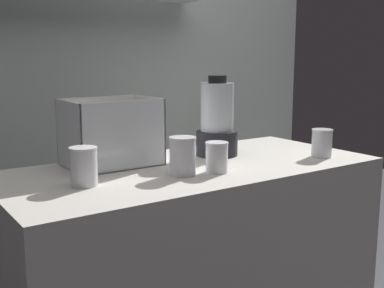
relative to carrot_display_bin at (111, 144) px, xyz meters
name	(u,v)px	position (x,y,z in m)	size (l,w,h in m)	color
counter	(192,279)	(0.24, -0.17, -0.53)	(1.40, 0.64, 0.90)	beige
back_wall_unit	(102,64)	(0.24, 0.59, 0.28)	(2.60, 0.24, 2.50)	silver
carrot_display_bin	(111,144)	(0.00, 0.00, 0.00)	(0.33, 0.24, 0.24)	white
blender_pitcher	(217,123)	(0.43, -0.07, 0.05)	(0.17, 0.17, 0.32)	black
juice_cup_mango_far_left	(84,168)	(-0.19, -0.22, -0.02)	(0.09, 0.09, 0.12)	white
juice_cup_orange_left	(183,159)	(0.13, -0.28, -0.02)	(0.09, 0.09, 0.13)	white
juice_cup_beet_middle	(217,159)	(0.25, -0.31, -0.03)	(0.08, 0.08, 0.11)	white
juice_cup_carrot_right	(322,144)	(0.76, -0.34, -0.03)	(0.08, 0.08, 0.11)	white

